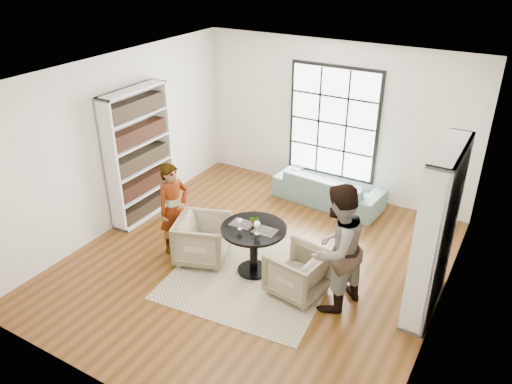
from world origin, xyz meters
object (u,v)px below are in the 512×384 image
Objects in this scene: wine_glass_right at (257,225)px; flower_centerpiece at (256,221)px; sofa at (329,188)px; person_left at (174,209)px; armchair_right at (297,272)px; pedestal_table at (254,240)px; wine_glass_left at (240,222)px; person_right at (336,249)px; armchair_left at (203,239)px.

wine_glass_right is 1.13× the size of flower_centerpiece.
sofa is 1.36× the size of person_left.
sofa is 2.87m from armchair_right.
pedestal_table is at bearing -108.04° from flower_centerpiece.
wine_glass_right reaches higher than sofa.
sofa is at bearing 84.43° from wine_glass_left.
person_right is at bearing 119.28° from sofa.
armchair_left is at bearing 179.48° from wine_glass_right.
sofa is 2.70m from flower_centerpiece.
person_right is at bearing -74.14° from person_left.
pedestal_table is at bearing -78.32° from person_right.
armchair_left is at bearing -81.34° from armchair_right.
pedestal_table is at bearing 41.09° from wine_glass_left.
sofa is at bearing -157.60° from armchair_right.
armchair_left is 1.66m from armchair_right.
person_right reaches higher than sofa.
wine_glass_right is (0.99, -0.01, 0.57)m from armchair_left.
wine_glass_left is at bearing -177.41° from wine_glass_right.
wine_glass_right is at bearing -44.47° from pedestal_table.
pedestal_table is at bearing -101.95° from armchair_left.
wine_glass_right is (-1.22, -0.01, 0.01)m from person_right.
armchair_right is at bearing 0.79° from wine_glass_right.
wine_glass_left reaches higher than armchair_right.
sofa is at bearing -139.57° from person_right.
pedestal_table is 1.29× the size of armchair_right.
wine_glass_left is 0.29m from wine_glass_right.
person_left is 7.19× the size of wine_glass_right.
person_left reaches higher than wine_glass_right.
wine_glass_right is at bearing 95.69° from sofa.
person_right is at bearing 0.43° from wine_glass_right.
person_left is 1.55m from wine_glass_right.
person_right is 10.46× the size of wine_glass_left.
person_left reaches higher than flower_centerpiece.
person_left is 8.12× the size of flower_centerpiece.
armchair_left is 4.56× the size of wine_glass_left.
armchair_right is 0.96m from flower_centerpiece.
person_right reaches higher than wine_glass_left.
armchair_right is at bearing 1.33° from wine_glass_left.
armchair_right is at bearing 109.19° from sofa.
wine_glass_left is (-0.16, -0.14, 0.35)m from pedestal_table.
person_right is at bearing -109.59° from armchair_left.
wine_glass_left is (-1.51, -0.02, -0.02)m from person_right.
armchair_right is (1.66, 0.00, -0.02)m from armchair_left.
person_left is (-1.53, -2.79, 0.47)m from sofa.
flower_centerpiece reaches higher than armchair_right.
sofa is 1.12× the size of person_right.
flower_centerpiece reaches higher than sofa.
armchair_left is at bearing -74.15° from person_left.
sofa is (0.12, 2.67, -0.27)m from pedestal_table.
flower_centerpiece is at bearing 125.66° from wine_glass_right.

